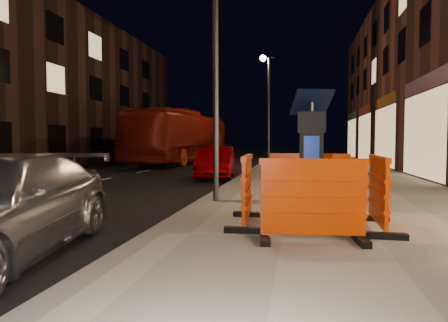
% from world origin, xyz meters
% --- Properties ---
extents(ground_plane, '(120.00, 120.00, 0.00)m').
position_xyz_m(ground_plane, '(0.00, 0.00, 0.00)').
color(ground_plane, black).
rests_on(ground_plane, ground).
extents(sidewalk, '(6.00, 60.00, 0.15)m').
position_xyz_m(sidewalk, '(3.00, 0.00, 0.07)').
color(sidewalk, gray).
rests_on(sidewalk, ground).
extents(kerb, '(0.30, 60.00, 0.15)m').
position_xyz_m(kerb, '(0.00, 0.00, 0.07)').
color(kerb, slate).
rests_on(kerb, ground).
extents(parking_kiosk, '(0.61, 0.61, 1.89)m').
position_xyz_m(parking_kiosk, '(2.15, 0.78, 1.10)').
color(parking_kiosk, black).
rests_on(parking_kiosk, sidewalk).
extents(barrier_front, '(1.41, 0.70, 1.06)m').
position_xyz_m(barrier_front, '(2.15, -0.17, 0.68)').
color(barrier_front, '#DF3900').
rests_on(barrier_front, sidewalk).
extents(barrier_back, '(1.37, 0.60, 1.06)m').
position_xyz_m(barrier_back, '(2.15, 1.73, 0.68)').
color(barrier_back, '#DF3900').
rests_on(barrier_back, sidewalk).
extents(barrier_kerbside, '(0.63, 1.38, 1.06)m').
position_xyz_m(barrier_kerbside, '(1.20, 0.78, 0.68)').
color(barrier_kerbside, '#DF3900').
rests_on(barrier_kerbside, sidewalk).
extents(barrier_bldgside, '(0.58, 1.36, 1.06)m').
position_xyz_m(barrier_bldgside, '(3.10, 0.78, 0.68)').
color(barrier_bldgside, '#DF3900').
rests_on(barrier_bldgside, sidewalk).
extents(car_red, '(1.67, 3.71, 1.18)m').
position_xyz_m(car_red, '(-1.10, 9.48, 0.00)').
color(car_red, '#870001').
rests_on(car_red, ground).
extents(bus_doubledecker, '(3.45, 11.55, 3.17)m').
position_xyz_m(bus_doubledecker, '(-5.14, 18.46, 0.00)').
color(bus_doubledecker, maroon).
rests_on(bus_doubledecker, ground).
extents(street_lamp_mid, '(0.12, 0.12, 6.00)m').
position_xyz_m(street_lamp_mid, '(0.25, 3.00, 3.15)').
color(street_lamp_mid, '#3F3F44').
rests_on(street_lamp_mid, sidewalk).
extents(street_lamp_far, '(0.12, 0.12, 6.00)m').
position_xyz_m(street_lamp_far, '(0.25, 18.00, 3.15)').
color(street_lamp_far, '#3F3F44').
rests_on(street_lamp_far, sidewalk).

